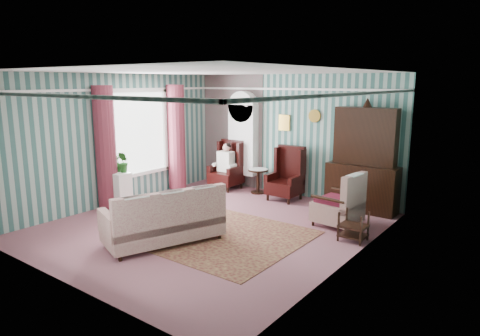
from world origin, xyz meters
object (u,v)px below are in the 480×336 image
Objects in this scene: wingback_right at (285,174)px; seated_woman at (226,166)px; nest_table at (353,226)px; sofa at (163,211)px; round_side_table at (258,181)px; plant_stand at (118,190)px; wingback_left at (226,165)px; bookcase at (243,145)px; floral_armchair at (338,201)px; coffee_table at (179,208)px; dresser_hutch at (364,156)px.

seated_woman is (-1.75, 0.00, -0.04)m from wingback_right.
sofa is at bearing -141.89° from nest_table.
round_side_table is 3.78m from sofa.
plant_stand is 0.40× the size of sofa.
nest_table is (4.07, -1.55, -0.35)m from wingback_left.
bookcase reaches higher than nest_table.
plant_stand is at bearing 118.38° from floral_armchair.
wingback_left is 2.87m from plant_stand.
floral_armchair is 3.13m from coffee_table.
nest_table reaches higher than coffee_table.
sofa is at bearing -67.35° from seated_woman.
sofa reaches higher than nest_table.
nest_table is (0.57, -1.82, -0.91)m from dresser_hutch.
coffee_table is (-2.71, -1.55, -0.27)m from floral_armchair.
wingback_left is at bearing 43.37° from sofa.
seated_woman is (-3.50, -0.27, -0.59)m from dresser_hutch.
round_side_table is at bearing 29.74° from sofa.
bookcase is 1.63m from wingback_right.
bookcase is 0.68m from wingback_left.
wingback_right is 0.62× the size of sofa.
wingback_right is 1.06× the size of seated_woman.
wingback_right is 1.56× the size of plant_stand.
dresser_hutch reaches higher than seated_woman.
coffee_table is (1.59, 0.25, -0.18)m from plant_stand.
coffee_table is (0.79, -2.50, -0.37)m from seated_woman.
floral_armchair reaches higher than coffee_table.
plant_stand is at bearing -166.16° from nest_table.
sofa reaches higher than coffee_table.
dresser_hutch is 3.56m from seated_woman.
floral_armchair is at bearing -22.93° from round_side_table.
round_side_table is 2.65m from coffee_table.
wingback_left reaches higher than sofa.
wingback_right is 2.81m from nest_table.
floral_armchair is (0.00, -1.22, -0.69)m from dresser_hutch.
floral_armchair is at bearing -15.19° from wingback_left.
plant_stand is 0.82× the size of floral_armchair.
seated_woman is at bearing -170.54° from round_side_table.
bookcase is 4.37m from nest_table.
wingback_right is 3.58m from sofa.
coffee_table is at bearing -163.93° from nest_table.
wingback_right reaches higher than nest_table.
wingback_left is at bearing 73.78° from plant_stand.
plant_stand is at bearing 90.96° from sofa.
nest_table is 5.02m from plant_stand.
sofa reaches higher than plant_stand.
bookcase is 1.07m from round_side_table.
floral_armchair is 1.19× the size of coffee_table.
wingback_right is at bearing 67.17° from floral_armchair.
round_side_table is 2.83m from floral_armchair.
bookcase is at bearing 177.89° from dresser_hutch.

